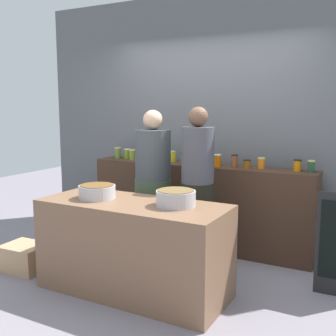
# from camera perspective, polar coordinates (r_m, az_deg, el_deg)

# --- Properties ---
(ground) EXTENTS (12.00, 12.00, 0.00)m
(ground) POSITION_cam_1_polar(r_m,az_deg,el_deg) (4.20, -2.36, -14.95)
(ground) COLOR gray
(storefront_wall) EXTENTS (4.80, 0.12, 3.00)m
(storefront_wall) POSITION_cam_1_polar(r_m,az_deg,el_deg) (5.15, 5.89, 6.59)
(storefront_wall) COLOR #5D5F62
(storefront_wall) RESTS_ON ground
(display_shelf) EXTENTS (2.70, 0.36, 0.99)m
(display_shelf) POSITION_cam_1_polar(r_m,az_deg,el_deg) (4.97, 4.15, -5.18)
(display_shelf) COLOR #422B1E
(display_shelf) RESTS_ON ground
(prep_table) EXTENTS (1.70, 0.70, 0.83)m
(prep_table) POSITION_cam_1_polar(r_m,az_deg,el_deg) (3.81, -4.75, -10.78)
(prep_table) COLOR brown
(prep_table) RESTS_ON ground
(preserve_jar_0) EXTENTS (0.08, 0.08, 0.14)m
(preserve_jar_0) POSITION_cam_1_polar(r_m,az_deg,el_deg) (5.46, -6.90, 2.07)
(preserve_jar_0) COLOR olive
(preserve_jar_0) RESTS_ON display_shelf
(preserve_jar_1) EXTENTS (0.09, 0.09, 0.13)m
(preserve_jar_1) POSITION_cam_1_polar(r_m,az_deg,el_deg) (5.38, -5.58, 1.94)
(preserve_jar_1) COLOR olive
(preserve_jar_1) RESTS_ON display_shelf
(preserve_jar_2) EXTENTS (0.08, 0.08, 0.13)m
(preserve_jar_2) POSITION_cam_1_polar(r_m,az_deg,el_deg) (5.27, -4.92, 1.82)
(preserve_jar_2) COLOR olive
(preserve_jar_2) RESTS_ON display_shelf
(preserve_jar_3) EXTENTS (0.07, 0.07, 0.14)m
(preserve_jar_3) POSITION_cam_1_polar(r_m,az_deg,el_deg) (5.15, -2.80, 1.71)
(preserve_jar_3) COLOR #984D17
(preserve_jar_3) RESTS_ON display_shelf
(preserve_jar_4) EXTENTS (0.09, 0.09, 0.13)m
(preserve_jar_4) POSITION_cam_1_polar(r_m,az_deg,el_deg) (5.07, -1.14, 1.54)
(preserve_jar_4) COLOR #64941C
(preserve_jar_4) RESTS_ON display_shelf
(preserve_jar_5) EXTENTS (0.07, 0.07, 0.13)m
(preserve_jar_5) POSITION_cam_1_polar(r_m,az_deg,el_deg) (5.09, 0.67, 1.60)
(preserve_jar_5) COLOR gold
(preserve_jar_5) RESTS_ON display_shelf
(preserve_jar_6) EXTENTS (0.08, 0.08, 0.12)m
(preserve_jar_6) POSITION_cam_1_polar(r_m,az_deg,el_deg) (5.00, 2.20, 1.38)
(preserve_jar_6) COLOR olive
(preserve_jar_6) RESTS_ON display_shelf
(preserve_jar_7) EXTENTS (0.07, 0.07, 0.12)m
(preserve_jar_7) POSITION_cam_1_polar(r_m,az_deg,el_deg) (4.91, 3.12, 1.29)
(preserve_jar_7) COLOR yellow
(preserve_jar_7) RESTS_ON display_shelf
(preserve_jar_8) EXTENTS (0.08, 0.08, 0.12)m
(preserve_jar_8) POSITION_cam_1_polar(r_m,az_deg,el_deg) (4.87, 5.74, 1.18)
(preserve_jar_8) COLOR #592542
(preserve_jar_8) RESTS_ON display_shelf
(preserve_jar_9) EXTENTS (0.08, 0.08, 0.14)m
(preserve_jar_9) POSITION_cam_1_polar(r_m,az_deg,el_deg) (4.72, 6.79, 1.03)
(preserve_jar_9) COLOR #D15D05
(preserve_jar_9) RESTS_ON display_shelf
(preserve_jar_10) EXTENTS (0.07, 0.07, 0.14)m
(preserve_jar_10) POSITION_cam_1_polar(r_m,az_deg,el_deg) (4.69, 9.08, 0.96)
(preserve_jar_10) COLOR brown
(preserve_jar_10) RESTS_ON display_shelf
(preserve_jar_11) EXTENTS (0.08, 0.08, 0.10)m
(preserve_jar_11) POSITION_cam_1_polar(r_m,az_deg,el_deg) (4.60, 10.74, 0.51)
(preserve_jar_11) COLOR brown
(preserve_jar_11) RESTS_ON display_shelf
(preserve_jar_12) EXTENTS (0.08, 0.08, 0.12)m
(preserve_jar_12) POSITION_cam_1_polar(r_m,az_deg,el_deg) (4.66, 12.64, 0.68)
(preserve_jar_12) COLOR orange
(preserve_jar_12) RESTS_ON display_shelf
(preserve_jar_13) EXTENTS (0.08, 0.08, 0.12)m
(preserve_jar_13) POSITION_cam_1_polar(r_m,az_deg,el_deg) (4.57, 17.29, 0.35)
(preserve_jar_13) COLOR orange
(preserve_jar_13) RESTS_ON display_shelf
(preserve_jar_14) EXTENTS (0.07, 0.07, 0.12)m
(preserve_jar_14) POSITION_cam_1_polar(r_m,az_deg,el_deg) (4.54, 18.99, 0.22)
(preserve_jar_14) COLOR #214829
(preserve_jar_14) RESTS_ON display_shelf
(cooking_pot_left) EXTENTS (0.34, 0.34, 0.13)m
(cooking_pot_left) POSITION_cam_1_polar(r_m,az_deg,el_deg) (3.88, -9.67, -3.21)
(cooking_pot_left) COLOR #B7B7BC
(cooking_pot_left) RESTS_ON prep_table
(cooking_pot_center) EXTENTS (0.34, 0.34, 0.14)m
(cooking_pot_center) POSITION_cam_1_polar(r_m,az_deg,el_deg) (3.54, 1.07, -4.14)
(cooking_pot_center) COLOR #B7B7BC
(cooking_pot_center) RESTS_ON prep_table
(cook_with_tongs) EXTENTS (0.40, 0.40, 1.63)m
(cook_with_tongs) POSITION_cam_1_polar(r_m,az_deg,el_deg) (4.55, -2.03, -3.44)
(cook_with_tongs) COLOR #44583E
(cook_with_tongs) RESTS_ON ground
(cook_in_cap) EXTENTS (0.34, 0.34, 1.66)m
(cook_in_cap) POSITION_cam_1_polar(r_m,az_deg,el_deg) (4.22, 4.04, -4.02)
(cook_in_cap) COLOR black
(cook_in_cap) RESTS_ON ground
(bread_crate) EXTENTS (0.44, 0.38, 0.27)m
(bread_crate) POSITION_cam_1_polar(r_m,az_deg,el_deg) (4.61, -18.94, -11.48)
(bread_crate) COLOR tan
(bread_crate) RESTS_ON ground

